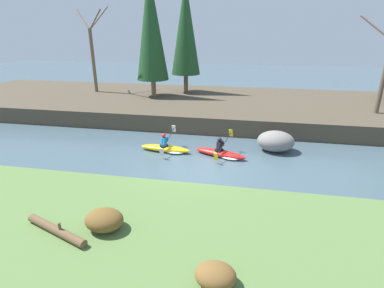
% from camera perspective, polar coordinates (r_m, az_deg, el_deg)
% --- Properties ---
extents(ground_plane, '(90.00, 90.00, 0.00)m').
position_cam_1_polar(ground_plane, '(13.79, 0.35, -5.09)').
color(ground_plane, '#425660').
extents(riverbank_near, '(44.00, 7.33, 0.60)m').
position_cam_1_polar(riverbank_near, '(8.79, -7.11, -20.13)').
color(riverbank_near, '#56753D').
rests_on(riverbank_near, ground).
extents(riverbank_far, '(44.00, 10.90, 1.09)m').
position_cam_1_polar(riverbank_far, '(23.32, 5.00, 7.23)').
color(riverbank_far, '#4C4233').
rests_on(riverbank_far, ground).
extents(conifer_tree_far_left, '(2.44, 2.44, 9.19)m').
position_cam_1_polar(conifer_tree_far_left, '(23.87, -7.86, 21.44)').
color(conifer_tree_far_left, '#7A664C').
rests_on(conifer_tree_far_left, riverbank_far).
extents(conifer_tree_left, '(2.34, 2.34, 8.77)m').
position_cam_1_polar(conifer_tree_left, '(25.34, -1.24, 21.31)').
color(conifer_tree_left, brown).
rests_on(conifer_tree_left, riverbank_far).
extents(bare_tree_upstream, '(3.72, 3.68, 6.77)m').
position_cam_1_polar(bare_tree_upstream, '(26.88, -18.34, 16.18)').
color(bare_tree_upstream, brown).
rests_on(bare_tree_upstream, riverbank_far).
extents(shrub_clump_second, '(1.13, 0.94, 0.61)m').
position_cam_1_polar(shrub_clump_second, '(9.28, -16.37, -13.71)').
color(shrub_clump_second, brown).
rests_on(shrub_clump_second, riverbank_near).
extents(shrub_clump_third, '(0.95, 0.79, 0.51)m').
position_cam_1_polar(shrub_clump_third, '(7.41, 4.50, -23.68)').
color(shrub_clump_third, brown).
rests_on(shrub_clump_third, riverbank_near).
extents(kayaker_lead, '(2.76, 2.03, 1.20)m').
position_cam_1_polar(kayaker_lead, '(15.24, 5.77, -1.74)').
color(kayaker_lead, red).
rests_on(kayaker_lead, ground).
extents(kayaker_middle, '(2.79, 2.07, 1.20)m').
position_cam_1_polar(kayaker_middle, '(15.84, -4.77, -0.81)').
color(kayaker_middle, yellow).
rests_on(kayaker_middle, ground).
extents(boulder_midstream, '(1.92, 1.51, 1.09)m').
position_cam_1_polar(boulder_midstream, '(16.39, 15.66, 0.51)').
color(boulder_midstream, gray).
rests_on(boulder_midstream, ground).
extents(driftwood_log, '(2.27, 1.05, 0.44)m').
position_cam_1_polar(driftwood_log, '(9.66, -24.45, -14.70)').
color(driftwood_log, brown).
rests_on(driftwood_log, riverbank_near).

